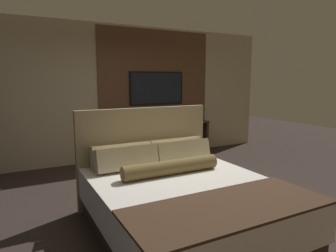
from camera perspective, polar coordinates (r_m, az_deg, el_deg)
name	(u,v)px	position (r m, az deg, el deg)	size (l,w,h in m)	color
ground_plane	(181,200)	(4.34, 2.55, -13.99)	(16.00, 16.00, 0.00)	#332823
wall_back_tv_panel	(125,93)	(6.42, -8.23, 6.19)	(7.20, 0.09, 2.80)	#BCAD8E
bed	(181,200)	(3.42, 2.45, -13.88)	(1.87, 2.23, 1.31)	#33281E
desk	(162,133)	(6.52, -1.23, -1.38)	(2.09, 0.56, 0.77)	#2D2319
tv	(157,88)	(6.62, -2.14, 7.22)	(1.27, 0.04, 0.72)	black
desk_chair	(161,140)	(5.75, -1.31, -2.71)	(0.64, 0.64, 0.90)	#4C3D2D
vase_tall	(173,115)	(6.60, 0.94, 2.08)	(0.14, 0.14, 0.29)	#333338
vase_short	(181,114)	(6.72, 2.48, 2.31)	(0.08, 0.08, 0.32)	#333338
book	(136,124)	(6.15, -6.13, 0.32)	(0.22, 0.15, 0.03)	#332D28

